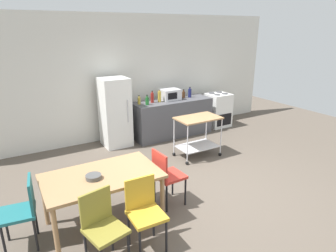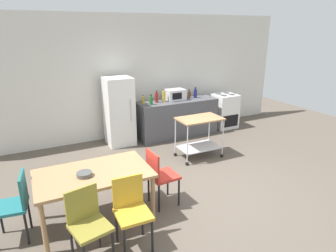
{
  "view_description": "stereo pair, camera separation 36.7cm",
  "coord_description": "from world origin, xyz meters",
  "views": [
    {
      "loc": [
        -2.74,
        -3.36,
        2.57
      ],
      "look_at": [
        -0.05,
        1.2,
        0.8
      ],
      "focal_mm": 31.33,
      "sensor_mm": 36.0,
      "label": 1
    },
    {
      "loc": [
        -2.41,
        -3.54,
        2.57
      ],
      "look_at": [
        -0.05,
        1.2,
        0.8
      ],
      "focal_mm": 31.33,
      "sensor_mm": 36.0,
      "label": 2
    }
  ],
  "objects": [
    {
      "name": "stove_oven",
      "position": [
        2.35,
        2.62,
        0.45
      ],
      "size": [
        0.6,
        0.61,
        0.92
      ],
      "color": "white",
      "rests_on": "ground_plane"
    },
    {
      "name": "chair_mustard",
      "position": [
        -1.46,
        -0.64,
        0.52
      ],
      "size": [
        0.41,
        0.41,
        0.89
      ],
      "rotation": [
        0.0,
        0.0,
        -0.02
      ],
      "color": "gold",
      "rests_on": "ground_plane"
    },
    {
      "name": "chair_olive",
      "position": [
        -1.98,
        -0.66,
        0.52
      ],
      "size": [
        0.48,
        0.48,
        0.89
      ],
      "rotation": [
        0.0,
        0.0,
        0.23
      ],
      "color": "olive",
      "rests_on": "ground_plane"
    },
    {
      "name": "ground_plane",
      "position": [
        0.0,
        0.0,
        0.0
      ],
      "size": [
        12.0,
        12.0,
        0.0
      ],
      "primitive_type": "plane",
      "color": "brown"
    },
    {
      "name": "dining_table",
      "position": [
        -1.75,
        0.03,
        0.67
      ],
      "size": [
        1.5,
        0.9,
        0.75
      ],
      "color": "#A37A51",
      "rests_on": "ground_plane"
    },
    {
      "name": "bottle_hot_sauce",
      "position": [
        1.28,
        2.69,
        0.99
      ],
      "size": [
        0.08,
        0.08,
        0.22
      ],
      "color": "#4C2D19",
      "rests_on": "kitchen_counter"
    },
    {
      "name": "bottle_soy_sauce",
      "position": [
        1.45,
        2.65,
        1.01
      ],
      "size": [
        0.08,
        0.08,
        0.26
      ],
      "color": "navy",
      "rests_on": "kitchen_counter"
    },
    {
      "name": "kitchen_cart",
      "position": [
        0.68,
        1.24,
        0.57
      ],
      "size": [
        0.91,
        0.57,
        0.85
      ],
      "color": "#A37A51",
      "rests_on": "ground_plane"
    },
    {
      "name": "microwave",
      "position": [
        0.88,
        2.67,
        1.03
      ],
      "size": [
        0.46,
        0.35,
        0.26
      ],
      "color": "silver",
      "rests_on": "kitchen_counter"
    },
    {
      "name": "chair_red",
      "position": [
        -0.79,
        0.0,
        0.52
      ],
      "size": [
        0.42,
        0.42,
        0.89
      ],
      "rotation": [
        0.0,
        0.0,
        1.63
      ],
      "color": "#B72D23",
      "rests_on": "ground_plane"
    },
    {
      "name": "bottle_wine",
      "position": [
        0.37,
        2.64,
        1.02
      ],
      "size": [
        0.08,
        0.08,
        0.28
      ],
      "color": "maroon",
      "rests_on": "kitchen_counter"
    },
    {
      "name": "back_wall",
      "position": [
        0.0,
        3.2,
        1.45
      ],
      "size": [
        8.4,
        0.12,
        2.9
      ],
      "primitive_type": "cube",
      "color": "silver",
      "rests_on": "ground_plane"
    },
    {
      "name": "kitchen_counter",
      "position": [
        0.9,
        2.6,
        0.45
      ],
      "size": [
        2.0,
        0.64,
        0.9
      ],
      "primitive_type": "cube",
      "color": "#4C4C51",
      "rests_on": "ground_plane"
    },
    {
      "name": "bottle_sparkling_water",
      "position": [
        0.54,
        2.61,
        1.03
      ],
      "size": [
        0.08,
        0.08,
        0.3
      ],
      "color": "gold",
      "rests_on": "kitchen_counter"
    },
    {
      "name": "refrigerator",
      "position": [
        -0.55,
        2.7,
        0.78
      ],
      "size": [
        0.6,
        0.63,
        1.55
      ],
      "color": "white",
      "rests_on": "ground_plane"
    },
    {
      "name": "bottle_vinegar",
      "position": [
        0.03,
        2.65,
        0.98
      ],
      "size": [
        0.07,
        0.07,
        0.21
      ],
      "color": "gold",
      "rests_on": "kitchen_counter"
    },
    {
      "name": "chair_teal",
      "position": [
        -2.71,
        0.12,
        0.52
      ],
      "size": [
        0.45,
        0.45,
        0.89
      ],
      "rotation": [
        0.0,
        0.0,
        -1.7
      ],
      "color": "#1E666B",
      "rests_on": "ground_plane"
    },
    {
      "name": "fruit_bowl",
      "position": [
        -1.87,
        -0.02,
        0.78
      ],
      "size": [
        0.2,
        0.2,
        0.06
      ],
      "primitive_type": "cylinder",
      "color": "#4C4C4C",
      "rests_on": "dining_table"
    },
    {
      "name": "bottle_soda",
      "position": [
        0.16,
        2.5,
        0.99
      ],
      "size": [
        0.08,
        0.08,
        0.23
      ],
      "color": "#1E6628",
      "rests_on": "kitchen_counter"
    }
  ]
}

